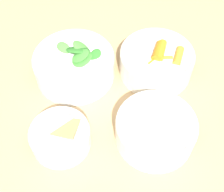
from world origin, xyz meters
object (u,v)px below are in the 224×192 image
(bowl_beans_hotdog, at_px, (155,130))
(bowl_cookies, at_px, (60,136))
(bowl_greens, at_px, (74,64))
(bowl_carrots, at_px, (157,61))

(bowl_beans_hotdog, distance_m, bowl_cookies, 0.20)
(bowl_greens, distance_m, bowl_cookies, 0.19)
(bowl_carrots, xyz_separation_m, bowl_beans_hotdog, (0.19, -0.03, -0.01))
(bowl_beans_hotdog, relative_size, bowl_cookies, 1.33)
(bowl_greens, relative_size, bowl_beans_hotdog, 1.16)
(bowl_beans_hotdog, height_order, bowl_cookies, bowl_beans_hotdog)
(bowl_carrots, xyz_separation_m, bowl_cookies, (0.18, -0.23, -0.01))
(bowl_carrots, xyz_separation_m, bowl_greens, (-0.01, -0.20, -0.00))
(bowl_greens, bearing_deg, bowl_cookies, -9.98)
(bowl_carrots, height_order, bowl_cookies, bowl_carrots)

